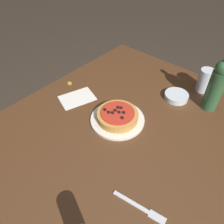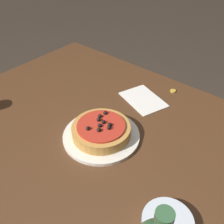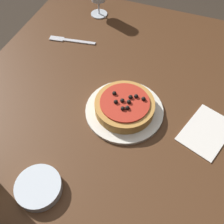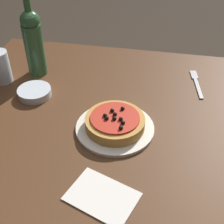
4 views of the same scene
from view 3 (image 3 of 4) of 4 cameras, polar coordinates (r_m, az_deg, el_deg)
The scene contains 7 objects.
ground_plane at distance 1.53m, azimuth 0.15°, elevation -15.77°, with size 14.00×14.00×0.00m, color #382D23.
dining_table at distance 0.95m, azimuth 0.23°, elevation -1.82°, with size 1.27×1.05×0.73m.
dinner_plate at distance 0.87m, azimuth 2.70°, elevation 0.32°, with size 0.26×0.26×0.01m.
pizza at distance 0.85m, azimuth 2.77°, elevation 1.38°, with size 0.20×0.20×0.05m.
side_bowl at distance 0.76m, azimuth -15.67°, elevation -15.53°, with size 0.13×0.13×0.03m.
fork at distance 1.15m, azimuth -9.31°, elevation 15.15°, with size 0.05×0.20×0.00m.
paper_napkin at distance 0.88m, azimuth 19.85°, elevation -4.01°, with size 0.21×0.18×0.00m.
Camera 3 is at (0.51, 0.19, 1.43)m, focal length 42.00 mm.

